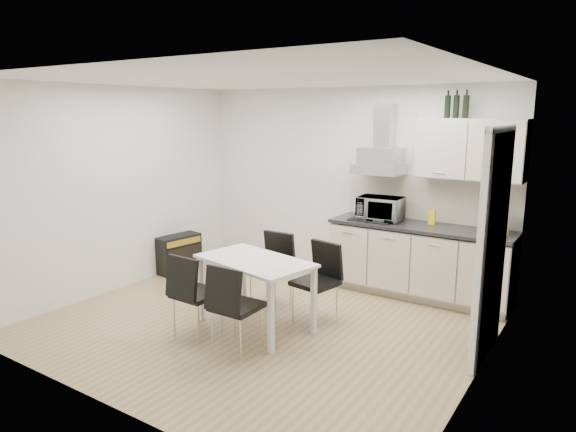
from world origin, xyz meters
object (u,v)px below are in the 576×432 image
at_px(kitchenette, 424,232).
at_px(guitar_amp, 179,253).
at_px(floor_speaker, 275,253).
at_px(chair_far_right, 315,284).
at_px(chair_near_left, 197,295).
at_px(chair_near_right, 237,307).
at_px(chair_far_left, 271,272).
at_px(dining_table, 255,268).

bearing_deg(kitchenette, guitar_amp, -164.34).
bearing_deg(floor_speaker, chair_far_right, -40.59).
xyz_separation_m(chair_near_left, chair_near_right, (0.56, -0.05, 0.00)).
xyz_separation_m(chair_far_left, guitar_amp, (-1.92, 0.42, -0.17)).
bearing_deg(chair_near_right, guitar_amp, 146.34).
height_order(chair_far_left, chair_near_right, same).
xyz_separation_m(kitchenette, chair_near_right, (-1.00, -2.42, -0.39)).
distance_m(guitar_amp, floor_speaker, 1.44).
distance_m(dining_table, guitar_amp, 2.33).
height_order(chair_far_right, floor_speaker, chair_far_right).
height_order(dining_table, floor_speaker, dining_table).
height_order(kitchenette, chair_far_right, kitchenette).
bearing_deg(chair_near_left, floor_speaker, 109.68).
xyz_separation_m(chair_far_right, floor_speaker, (-1.64, 1.59, -0.28)).
height_order(chair_near_left, guitar_amp, chair_near_left).
bearing_deg(kitchenette, floor_speaker, 175.98).
bearing_deg(chair_far_left, floor_speaker, -58.68).
height_order(dining_table, chair_near_right, chair_near_right).
bearing_deg(chair_far_right, chair_near_left, 58.79).
relative_size(chair_near_right, floor_speaker, 2.73).
relative_size(chair_near_left, chair_near_right, 1.00).
bearing_deg(dining_table, chair_near_left, -114.16).
bearing_deg(kitchenette, chair_far_right, -116.62).
bearing_deg(chair_far_right, chair_near_right, 84.30).
relative_size(chair_far_left, chair_near_left, 1.00).
height_order(chair_far_right, chair_near_left, same).
xyz_separation_m(chair_far_left, chair_near_right, (0.37, -1.09, 0.00)).
height_order(kitchenette, chair_far_left, kitchenette).
height_order(chair_near_right, floor_speaker, chair_near_right).
relative_size(chair_far_left, guitar_amp, 1.30).
xyz_separation_m(chair_near_left, floor_speaker, (-0.80, 2.54, -0.28)).
distance_m(chair_far_left, floor_speaker, 1.82).
bearing_deg(guitar_amp, chair_near_right, -24.41).
distance_m(kitchenette, dining_table, 2.23).
distance_m(chair_near_left, guitar_amp, 2.27).
distance_m(dining_table, chair_near_right, 0.62).
relative_size(chair_far_left, chair_far_right, 1.00).
bearing_deg(chair_near_left, kitchenette, 59.14).
distance_m(chair_near_left, chair_near_right, 0.56).
bearing_deg(chair_far_left, kitchenette, -137.52).
xyz_separation_m(chair_far_left, floor_speaker, (-0.98, 1.50, -0.28)).
distance_m(kitchenette, chair_far_left, 1.95).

